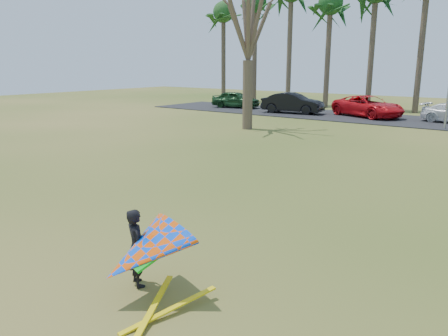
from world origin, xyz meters
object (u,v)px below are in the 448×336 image
Objects in this scene: bare_tree_left at (249,13)px; car_0 at (236,99)px; car_1 at (293,103)px; kite_flyer at (142,252)px; car_2 at (368,106)px.

bare_tree_left is 14.39m from car_0.
kite_flyer is (11.78, -27.17, -0.04)m from car_1.
bare_tree_left is 2.21× the size of car_0.
bare_tree_left is 11.18m from car_1.
kite_flyer is at bearing -157.64° from car_0.
bare_tree_left reaches higher than car_1.
car_1 is at bearing 101.08° from bare_tree_left.
car_1 is (6.35, -0.92, 0.07)m from car_0.
kite_flyer is (6.04, -28.41, -0.01)m from car_2.
car_1 is 5.88m from car_2.
car_2 reaches higher than car_0.
kite_flyer is at bearing -143.06° from car_2.
kite_flyer is (18.13, -28.09, 0.03)m from car_0.
kite_flyer is at bearing -60.92° from bare_tree_left.
car_2 is (3.93, 10.48, -6.06)m from bare_tree_left.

